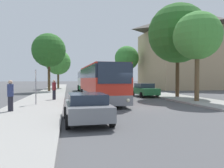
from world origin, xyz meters
name	(u,v)px	position (x,y,z in m)	size (l,w,h in m)	color
ground_plane	(134,108)	(0.00, 0.00, 0.00)	(300.00, 300.00, 0.00)	#4C4C4F
sidewalk_left	(32,110)	(-7.00, 0.00, 0.07)	(4.00, 120.00, 0.15)	gray
sidewalk_right	(219,104)	(7.00, 0.00, 0.07)	(4.00, 120.00, 0.15)	gray
building_right_background	(192,50)	(21.07, 26.86, 8.18)	(18.82, 14.84, 16.37)	tan
bus_front	(100,83)	(-1.76, 4.82, 1.74)	(3.07, 11.88, 3.25)	gray
bus_middle	(88,81)	(-1.51, 19.78, 1.76)	(2.93, 10.89, 3.28)	#238942
parked_car_left_curb	(87,107)	(-3.79, -4.58, 0.74)	(2.21, 4.28, 1.40)	slate
parked_car_right_near	(145,90)	(4.15, 9.12, 0.80)	(2.22, 4.54, 1.54)	#236B38
bus_stop_sign	(36,83)	(-7.05, 2.24, 1.79)	(0.08, 0.45, 2.64)	gray
pedestrian_waiting_near	(10,95)	(-8.07, -1.04, 1.10)	(0.36, 0.36, 1.88)	#23232D
pedestrian_waiting_far	(54,90)	(-5.92, 5.89, 1.09)	(0.36, 0.36, 1.84)	#23232D
tree_left_near	(58,62)	(-6.52, 30.21, 5.38)	(5.02, 5.02, 7.75)	#513D23
tree_left_far	(49,50)	(-7.52, 20.22, 6.50)	(5.21, 5.21, 8.97)	#513D23
tree_right_near	(127,58)	(8.10, 31.26, 6.58)	(5.29, 5.29, 9.10)	#513D23
tree_right_mid	(197,36)	(6.48, 2.20, 5.84)	(4.18, 4.18, 7.81)	brown
tree_right_far	(178,34)	(7.09, 6.81, 7.01)	(6.41, 6.41, 10.08)	#47331E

